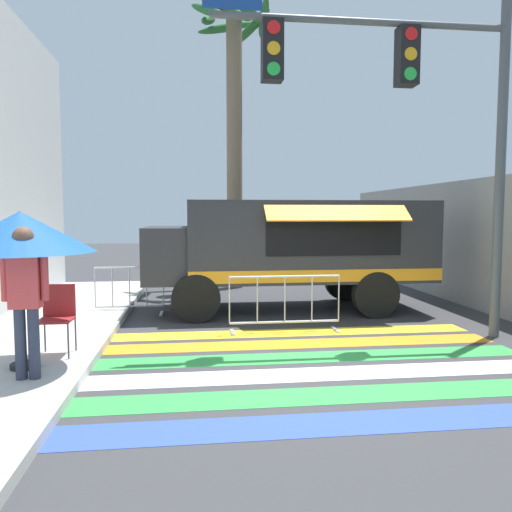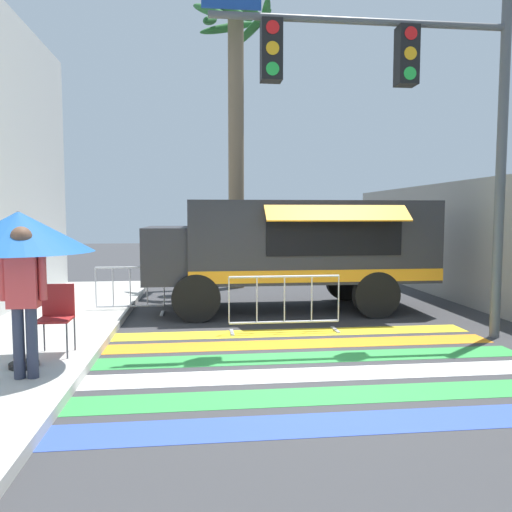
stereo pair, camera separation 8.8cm
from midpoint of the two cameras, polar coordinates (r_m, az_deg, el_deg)
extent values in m
plane|color=#38383A|center=(7.18, 6.34, -11.89)|extent=(60.00, 60.00, 0.00)
cube|color=#A39E93|center=(11.48, 25.55, 1.10)|extent=(0.20, 16.00, 2.83)
cube|color=#334FB2|center=(5.28, 11.67, -18.17)|extent=(6.40, 0.56, 0.01)
cube|color=green|center=(5.96, 9.30, -15.43)|extent=(6.40, 0.56, 0.01)
cube|color=white|center=(6.65, 7.47, -13.23)|extent=(6.40, 0.56, 0.01)
cube|color=green|center=(7.36, 6.01, -11.45)|extent=(6.40, 0.56, 0.01)
cube|color=orange|center=(8.08, 4.82, -9.97)|extent=(6.40, 0.56, 0.01)
cube|color=yellow|center=(8.80, 3.84, -8.73)|extent=(6.40, 0.56, 0.01)
cube|color=#2D2D33|center=(10.80, 6.06, 1.83)|extent=(5.04, 2.29, 1.65)
cube|color=#2D2D33|center=(10.56, -7.44, 0.30)|extent=(1.78, 2.11, 1.11)
cube|color=#1E232D|center=(10.59, -12.00, 1.75)|extent=(0.06, 1.83, 0.42)
cube|color=black|center=(9.74, 9.26, 2.21)|extent=(2.67, 0.03, 0.74)
cube|color=orange|center=(9.53, 9.63, 4.87)|extent=(2.77, 0.43, 0.31)
cube|color=orange|center=(9.74, 7.50, -2.30)|extent=(5.04, 0.01, 0.24)
cylinder|color=black|center=(9.60, -6.59, -4.81)|extent=(0.93, 0.22, 0.93)
cylinder|color=black|center=(11.69, -6.59, -3.10)|extent=(0.93, 0.22, 0.93)
cylinder|color=black|center=(10.23, 13.82, -4.32)|extent=(0.93, 0.22, 0.93)
cylinder|color=black|center=(12.21, 10.38, -2.81)|extent=(0.93, 0.22, 0.93)
cylinder|color=#515456|center=(9.22, 26.43, 8.74)|extent=(0.16, 0.16, 5.55)
cylinder|color=#515456|center=(8.68, 12.38, 24.73)|extent=(4.76, 0.11, 0.11)
cube|color=black|center=(8.74, 17.13, 20.98)|extent=(0.32, 0.28, 0.90)
cylinder|color=red|center=(8.70, 17.59, 23.11)|extent=(0.20, 0.02, 0.20)
cylinder|color=#F2A519|center=(8.61, 17.53, 21.22)|extent=(0.20, 0.02, 0.20)
cylinder|color=green|center=(8.53, 17.48, 19.29)|extent=(0.20, 0.02, 0.20)
cube|color=black|center=(8.17, 2.09, 22.36)|extent=(0.32, 0.28, 0.90)
cylinder|color=red|center=(8.14, 2.26, 24.67)|extent=(0.20, 0.02, 0.20)
cylinder|color=#F2A519|center=(8.04, 2.25, 22.66)|extent=(0.20, 0.02, 0.20)
cylinder|color=green|center=(7.95, 2.24, 20.60)|extent=(0.20, 0.02, 0.20)
cylinder|color=black|center=(7.07, -24.65, -11.23)|extent=(0.36, 0.36, 0.06)
cylinder|color=#B2B2B7|center=(6.88, -24.93, -3.56)|extent=(0.04, 0.04, 1.97)
cone|color=#1E59A5|center=(6.81, -25.14, 2.53)|extent=(1.80, 1.80, 0.51)
cylinder|color=#4C4C51|center=(7.31, -23.67, -9.00)|extent=(0.02, 0.02, 0.47)
cylinder|color=#4C4C51|center=(7.20, -20.46, -9.10)|extent=(0.02, 0.02, 0.47)
cylinder|color=#4C4C51|center=(7.70, -22.75, -8.28)|extent=(0.02, 0.02, 0.47)
cylinder|color=#4C4C51|center=(7.59, -19.70, -8.37)|extent=(0.02, 0.02, 0.47)
cube|color=#B22626|center=(7.39, -21.71, -6.78)|extent=(0.44, 0.44, 0.03)
cube|color=#B22626|center=(7.54, -21.35, -4.68)|extent=(0.44, 0.03, 0.45)
cylinder|color=#2D3347|center=(6.53, -25.13, -9.01)|extent=(0.13, 0.13, 0.84)
cylinder|color=#2D3347|center=(6.48, -23.86, -9.06)|extent=(0.13, 0.13, 0.84)
cube|color=#CC3F3F|center=(6.37, -24.73, -2.37)|extent=(0.34, 0.20, 0.68)
cylinder|color=#CC3F3F|center=(6.44, -26.61, -2.06)|extent=(0.09, 0.09, 0.58)
cylinder|color=#CC3F3F|center=(6.30, -22.84, -2.07)|extent=(0.09, 0.09, 0.58)
sphere|color=brown|center=(6.34, -24.89, 2.02)|extent=(0.24, 0.24, 0.24)
cylinder|color=#B7BABF|center=(8.68, 3.58, -2.36)|extent=(1.94, 0.04, 0.04)
cylinder|color=#B7BABF|center=(8.81, 3.55, -7.53)|extent=(1.94, 0.04, 0.04)
cylinder|color=#B7BABF|center=(8.62, -2.81, -5.09)|extent=(0.02, 0.02, 0.80)
cylinder|color=#B7BABF|center=(8.67, 0.40, -5.04)|extent=(0.02, 0.02, 0.80)
cylinder|color=#B7BABF|center=(8.74, 3.56, -4.97)|extent=(0.02, 0.02, 0.80)
cylinder|color=#B7BABF|center=(8.83, 6.67, -4.88)|extent=(0.02, 0.02, 0.80)
cylinder|color=#B7BABF|center=(8.96, 9.70, -4.79)|extent=(0.02, 0.02, 0.80)
cube|color=#B7BABF|center=(8.74, -2.47, -8.75)|extent=(0.06, 0.44, 0.03)
cube|color=#B7BABF|center=(9.05, 9.34, -8.33)|extent=(0.06, 0.44, 0.03)
cylinder|color=#B7BABF|center=(10.49, -14.00, -1.27)|extent=(1.37, 0.04, 0.04)
cylinder|color=#B7BABF|center=(10.60, -13.91, -5.58)|extent=(1.37, 0.04, 0.04)
cylinder|color=#B7BABF|center=(10.65, -17.62, -3.43)|extent=(0.02, 0.02, 0.80)
cylinder|color=#B7BABF|center=(10.58, -15.80, -3.44)|extent=(0.02, 0.02, 0.80)
cylinder|color=#B7BABF|center=(10.53, -13.96, -3.44)|extent=(0.02, 0.02, 0.80)
cylinder|color=#B7BABF|center=(10.50, -12.10, -3.43)|extent=(0.02, 0.02, 0.80)
cylinder|color=#B7BABF|center=(10.47, -10.23, -3.42)|extent=(0.02, 0.02, 0.80)
cube|color=#B7BABF|center=(10.73, -17.28, -6.43)|extent=(0.06, 0.44, 0.03)
cube|color=#B7BABF|center=(10.57, -10.46, -6.46)|extent=(0.06, 0.44, 0.03)
cylinder|color=#7A664C|center=(14.12, -2.11, 11.48)|extent=(0.43, 0.43, 7.42)
sphere|color=#2D6B33|center=(15.08, -2.16, 26.22)|extent=(0.60, 0.60, 0.60)
ellipsoid|color=#2D6B33|center=(15.07, 1.25, 25.53)|extent=(0.30, 1.62, 0.71)
ellipsoid|color=#2D6B33|center=(15.50, -0.13, 24.64)|extent=(1.14, 1.19, 0.90)
ellipsoid|color=#2D6B33|center=(15.78, -3.09, 24.60)|extent=(1.71, 0.58, 0.68)
ellipsoid|color=#2D6B33|center=(15.14, -5.08, 25.26)|extent=(0.59, 1.42, 0.77)
ellipsoid|color=#2D6B33|center=(14.49, -5.00, 26.13)|extent=(1.15, 1.46, 0.96)
ellipsoid|color=#2D6B33|center=(14.28, -3.23, 26.41)|extent=(1.50, 0.79, 0.96)
ellipsoid|color=#2D6B33|center=(14.60, -0.39, 26.20)|extent=(1.11, 0.94, 0.61)
camera|label=1|loc=(0.04, -89.73, 0.02)|focal=35.00mm
camera|label=2|loc=(0.04, 90.27, -0.02)|focal=35.00mm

